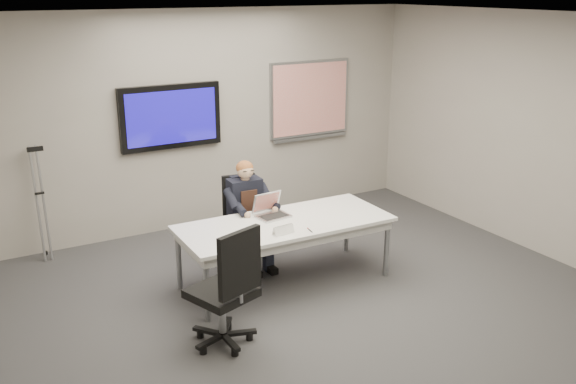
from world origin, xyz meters
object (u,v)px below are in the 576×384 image
conference_table (285,229)px  seated_person (251,225)px  laptop (270,210)px  office_chair_far (243,234)px  office_chair_near (226,309)px

conference_table → seated_person: size_ratio=1.88×
conference_table → seated_person: (-0.12, 0.56, -0.13)m
conference_table → laptop: 0.28m
office_chair_far → laptop: (0.07, -0.55, 0.45)m
seated_person → conference_table: bearing=-75.5°
office_chair_near → office_chair_far: bearing=-139.3°
office_chair_far → office_chair_near: (-0.97, -1.65, 0.05)m
conference_table → office_chair_near: office_chair_near is taller
office_chair_near → laptop: office_chair_near is taller
seated_person → laptop: bearing=-74.4°
conference_table → laptop: size_ratio=6.19×
office_chair_near → laptop: bearing=-152.1°
office_chair_near → conference_table: bearing=-160.3°
laptop → office_chair_far: bearing=89.8°
office_chair_near → seated_person: (0.96, 1.42, 0.13)m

